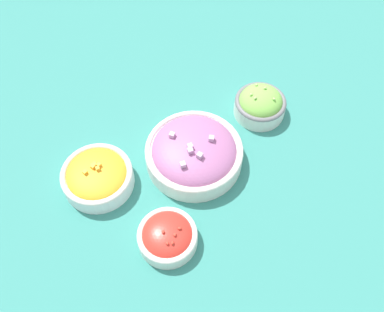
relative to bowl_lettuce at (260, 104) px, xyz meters
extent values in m
plane|color=#337F75|center=(0.21, -0.06, -0.03)|extent=(3.00, 3.00, 0.00)
cylinder|color=silver|center=(0.00, 0.00, -0.01)|extent=(0.12, 0.12, 0.04)
torus|color=slate|center=(0.00, 0.00, 0.01)|extent=(0.12, 0.12, 0.01)
ellipsoid|color=#7ABC4C|center=(0.00, 0.00, 0.01)|extent=(0.10, 0.10, 0.06)
ellipsoid|color=#99D166|center=(-0.02, -0.02, 0.04)|extent=(0.01, 0.01, 0.01)
ellipsoid|color=#99D166|center=(0.02, -0.01, 0.04)|extent=(0.01, 0.01, 0.01)
ellipsoid|color=#99D166|center=(0.02, -0.02, 0.04)|extent=(0.01, 0.01, 0.01)
ellipsoid|color=#99D166|center=(0.00, 0.03, 0.04)|extent=(0.01, 0.01, 0.01)
ellipsoid|color=#99D166|center=(-0.02, 0.00, 0.04)|extent=(0.01, 0.01, 0.01)
cylinder|color=silver|center=(0.39, -0.01, -0.01)|extent=(0.12, 0.12, 0.03)
torus|color=silver|center=(0.39, -0.01, 0.00)|extent=(0.12, 0.12, 0.01)
ellipsoid|color=red|center=(0.39, -0.01, 0.00)|extent=(0.10, 0.10, 0.04)
ellipsoid|color=red|center=(0.38, 0.01, 0.02)|extent=(0.01, 0.01, 0.01)
ellipsoid|color=red|center=(0.41, 0.01, 0.02)|extent=(0.01, 0.01, 0.01)
ellipsoid|color=red|center=(0.39, 0.01, 0.02)|extent=(0.01, 0.01, 0.01)
ellipsoid|color=red|center=(0.40, -0.01, 0.02)|extent=(0.01, 0.01, 0.01)
ellipsoid|color=red|center=(0.41, 0.01, 0.02)|extent=(0.01, 0.01, 0.01)
cylinder|color=silver|center=(0.20, -0.06, -0.01)|extent=(0.21, 0.21, 0.04)
torus|color=silver|center=(0.20, -0.06, 0.01)|extent=(0.21, 0.21, 0.01)
ellipsoid|color=#9E5B8E|center=(0.20, -0.06, 0.01)|extent=(0.18, 0.18, 0.06)
cube|color=#C699C1|center=(0.21, -0.11, 0.04)|extent=(0.01, 0.01, 0.01)
cube|color=#C699C1|center=(0.22, -0.07, 0.05)|extent=(0.02, 0.02, 0.01)
cube|color=#C699C1|center=(0.23, -0.06, 0.05)|extent=(0.02, 0.02, 0.01)
cube|color=#C699C1|center=(0.26, -0.05, 0.04)|extent=(0.02, 0.02, 0.01)
cube|color=#C699C1|center=(0.18, -0.03, 0.04)|extent=(0.01, 0.01, 0.01)
cube|color=#C699C1|center=(0.23, -0.03, 0.04)|extent=(0.01, 0.01, 0.01)
cylinder|color=white|center=(0.36, -0.21, -0.01)|extent=(0.15, 0.15, 0.04)
torus|color=silver|center=(0.36, -0.21, 0.01)|extent=(0.15, 0.15, 0.01)
ellipsoid|color=orange|center=(0.36, -0.21, 0.01)|extent=(0.13, 0.13, 0.03)
cube|color=#F4A828|center=(0.34, -0.21, 0.03)|extent=(0.01, 0.01, 0.01)
cube|color=#F4A828|center=(0.37, -0.22, 0.03)|extent=(0.01, 0.01, 0.01)
cube|color=#F4A828|center=(0.35, -0.21, 0.03)|extent=(0.01, 0.01, 0.01)
cube|color=#F4A828|center=(0.35, -0.20, 0.03)|extent=(0.01, 0.01, 0.01)
cube|color=#F4A828|center=(0.35, -0.22, 0.03)|extent=(0.01, 0.01, 0.01)
cube|color=#F4A828|center=(0.35, -0.22, 0.03)|extent=(0.01, 0.01, 0.01)
camera|label=1|loc=(0.64, 0.20, 0.78)|focal=40.00mm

